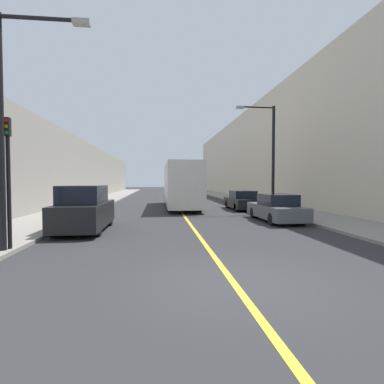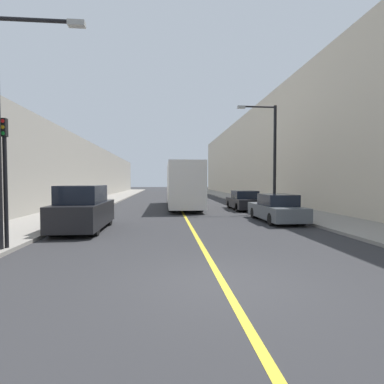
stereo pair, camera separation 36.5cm
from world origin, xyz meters
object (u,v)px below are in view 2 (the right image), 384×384
(parked_suv_left, at_px, (83,210))
(street_lamp_right, at_px, (271,151))
(car_right_mid, at_px, (244,201))
(street_lamp_left, at_px, (6,116))
(car_right_near, at_px, (276,209))
(traffic_light, at_px, (5,177))
(bus, at_px, (183,185))

(parked_suv_left, distance_m, street_lamp_right, 12.71)
(car_right_mid, bearing_deg, street_lamp_right, -63.67)
(street_lamp_left, bearing_deg, car_right_near, 29.94)
(parked_suv_left, distance_m, traffic_light, 4.27)
(parked_suv_left, bearing_deg, traffic_light, -108.27)
(bus, bearing_deg, car_right_mid, -28.98)
(street_lamp_right, bearing_deg, bus, 139.21)
(car_right_mid, height_order, traffic_light, traffic_light)
(car_right_near, xyz_separation_m, car_right_mid, (-0.01, 6.48, -0.01))
(street_lamp_left, distance_m, traffic_light, 1.83)
(car_right_mid, relative_size, street_lamp_right, 0.63)
(parked_suv_left, xyz_separation_m, car_right_near, (9.46, 2.05, -0.24))
(bus, height_order, traffic_light, traffic_light)
(parked_suv_left, bearing_deg, street_lamp_right, 29.97)
(car_right_mid, xyz_separation_m, traffic_light, (-10.72, -12.38, 1.62))
(parked_suv_left, bearing_deg, bus, 65.54)
(car_right_mid, distance_m, traffic_light, 16.45)
(street_lamp_left, height_order, street_lamp_right, street_lamp_right)
(bus, distance_m, traffic_light, 16.12)
(street_lamp_left, bearing_deg, car_right_mid, 49.96)
(car_right_near, height_order, car_right_mid, car_right_near)
(car_right_mid, distance_m, street_lamp_right, 4.43)
(street_lamp_right, bearing_deg, car_right_near, -106.06)
(bus, relative_size, street_lamp_left, 1.62)
(street_lamp_right, distance_m, traffic_light, 15.65)
(bus, distance_m, street_lamp_right, 7.80)
(car_right_near, distance_m, street_lamp_right, 5.52)
(traffic_light, bearing_deg, car_right_mid, 49.10)
(bus, height_order, car_right_near, bus)
(bus, height_order, street_lamp_left, street_lamp_left)
(bus, xyz_separation_m, car_right_near, (4.46, -8.95, -1.20))
(parked_suv_left, xyz_separation_m, car_right_mid, (9.45, 8.53, -0.25))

